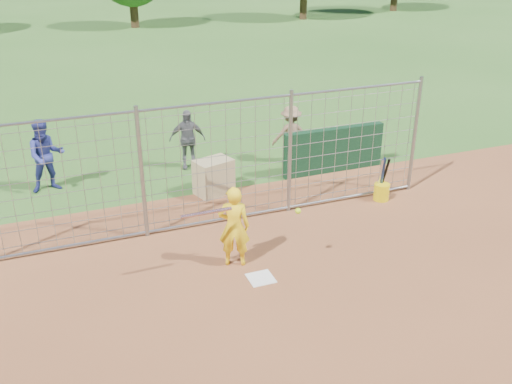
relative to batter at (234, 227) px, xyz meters
name	(u,v)px	position (x,y,z in m)	size (l,w,h in m)	color
ground	(257,273)	(0.25, -0.42, -0.75)	(100.00, 100.00, 0.00)	#2D591E
home_plate	(261,278)	(0.25, -0.62, -0.74)	(0.43, 0.43, 0.02)	silver
dugout_wall	(333,150)	(3.65, 3.18, -0.20)	(2.60, 0.20, 1.10)	#11381E
batter	(234,227)	(0.00, 0.00, 0.00)	(0.55, 0.36, 1.50)	yellow
bystander_a	(46,156)	(-2.86, 4.49, 0.09)	(0.81, 0.63, 1.67)	navy
bystander_b	(187,139)	(0.42, 4.68, 0.00)	(0.87, 0.36, 1.49)	#545659
bystander_c	(291,134)	(2.95, 4.14, -0.02)	(0.94, 0.54, 1.46)	#856348
equipment_bin	(214,177)	(0.55, 2.98, -0.35)	(0.80, 0.55, 0.80)	tan
equipment_in_play	(229,212)	(-0.19, -0.32, 0.46)	(2.01, 0.33, 0.22)	silver
bucket_with_bats	(382,189)	(3.87, 1.34, -0.50)	(0.34, 0.36, 0.98)	yellow
backstop_fence	(219,165)	(0.25, 1.58, 0.51)	(9.08, 0.08, 2.60)	gray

